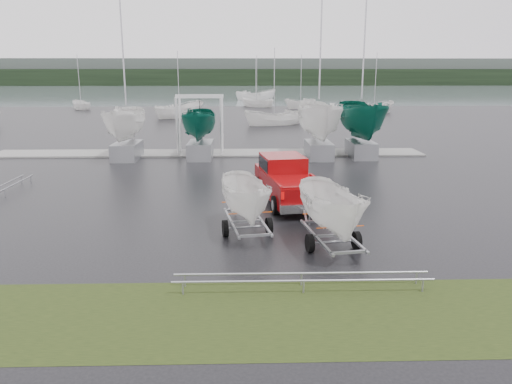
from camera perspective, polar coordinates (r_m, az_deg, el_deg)
name	(u,v)px	position (r m, az deg, el deg)	size (l,w,h in m)	color
ground_plane	(190,201)	(22.85, -7.55, -0.99)	(120.00, 120.00, 0.00)	black
lake	(232,94)	(122.13, -2.75, 11.08)	(300.00, 300.00, 0.00)	slate
grass_verge	(144,317)	(12.63, -12.71, -13.81)	(40.00, 40.00, 0.00)	black
dock	(209,153)	(35.52, -5.45, 4.46)	(30.00, 3.00, 0.12)	gray
treeline	(236,77)	(192.01, -2.35, 12.97)	(300.00, 8.00, 6.00)	black
far_hill	(236,72)	(199.99, -2.33, 13.58)	(300.00, 6.00, 10.00)	#4C5651
pickup_truck	(286,178)	(22.57, 3.46, 1.59)	(2.86, 6.11, 1.95)	maroon
trailer_hitched	(334,170)	(16.18, 8.91, 2.51)	(1.91, 3.74, 4.91)	gray
trailer_parked	(246,164)	(17.55, -1.14, 3.19)	(1.88, 3.75, 4.70)	gray
boat_hoist	(200,116)	(35.23, -6.43, 8.65)	(3.30, 2.18, 4.12)	silver
keelboat_0	(124,103)	(33.91, -14.83, 9.85)	(2.34, 3.20, 10.51)	gray
keelboat_1	(199,106)	(33.37, -6.49, 9.69)	(2.19, 3.20, 6.91)	gray
keelboat_2	(320,93)	(33.40, 7.37, 11.16)	(2.70, 3.20, 10.88)	gray
keelboat_3	(364,92)	(34.26, 12.21, 11.06)	(2.71, 3.20, 10.89)	gray
mast_rack_2	(303,277)	(13.70, 5.34, -9.64)	(7.00, 0.56, 0.06)	gray
moored_boat_1	(180,117)	(63.50, -8.72, 8.43)	(4.19, 4.20, 11.91)	white
moored_boat_2	(274,125)	(53.97, 2.06, 7.66)	(3.35, 3.31, 11.40)	white
moored_boat_3	(374,113)	(70.75, 13.31, 8.76)	(3.33, 3.30, 11.27)	white
moored_boat_4	(81,109)	(79.86, -19.33, 8.90)	(2.90, 2.92, 10.79)	white
moored_boat_5	(256,100)	(100.38, -0.03, 10.51)	(3.69, 3.62, 12.06)	white
moored_boat_6	(257,107)	(80.78, 0.08, 9.71)	(3.43, 3.42, 11.19)	white
moored_boat_7	(300,108)	(78.08, 5.10, 9.52)	(3.41, 3.40, 11.17)	white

